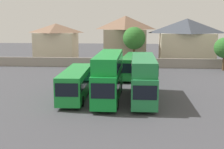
% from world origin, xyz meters
% --- Properties ---
extents(ground, '(140.00, 140.00, 0.00)m').
position_xyz_m(ground, '(0.00, 18.00, 0.00)').
color(ground, '#424247').
extents(depot_boundary_wall, '(56.00, 0.50, 1.80)m').
position_xyz_m(depot_boundary_wall, '(0.00, 24.30, 0.90)').
color(depot_boundary_wall, gray).
rests_on(depot_boundary_wall, ground).
extents(bus_1, '(2.90, 11.02, 3.27)m').
position_xyz_m(bus_1, '(-3.86, 0.21, 1.88)').
color(bus_1, '#1C8C36').
rests_on(bus_1, ground).
extents(bus_2, '(2.62, 11.94, 5.15)m').
position_xyz_m(bus_2, '(-0.11, -0.07, 2.90)').
color(bus_2, '#128E31').
rests_on(bus_2, ground).
extents(bus_3, '(2.67, 11.71, 4.80)m').
position_xyz_m(bus_3, '(3.71, 0.01, 2.71)').
color(bus_3, '#207B40').
rests_on(bus_3, ground).
extents(bus_4, '(3.43, 11.51, 3.52)m').
position_xyz_m(bus_4, '(-1.64, 14.52, 2.01)').
color(bus_4, '#117F41').
rests_on(bus_4, ground).
extents(bus_5, '(3.50, 11.92, 3.36)m').
position_xyz_m(bus_5, '(2.28, 14.55, 1.92)').
color(bus_5, '#1F7E34').
rests_on(bus_5, ground).
extents(house_terrace_left, '(8.73, 7.46, 8.21)m').
position_xyz_m(house_terrace_left, '(-14.45, 31.96, 4.18)').
color(house_terrace_left, beige).
rests_on(house_terrace_left, ground).
extents(house_terrace_centre, '(9.11, 7.24, 9.82)m').
position_xyz_m(house_terrace_centre, '(0.46, 32.39, 5.01)').
color(house_terrace_centre, tan).
rests_on(house_terrace_centre, ground).
extents(house_terrace_right, '(11.40, 7.51, 9.23)m').
position_xyz_m(house_terrace_right, '(13.12, 31.44, 4.72)').
color(house_terrace_right, beige).
rests_on(house_terrace_right, ground).
extents(tree_left_of_lot, '(4.38, 4.38, 7.61)m').
position_xyz_m(tree_left_of_lot, '(2.36, 26.80, 5.38)').
color(tree_left_of_lot, brown).
rests_on(tree_left_of_lot, ground).
extents(tree_behind_wall, '(3.63, 3.63, 5.86)m').
position_xyz_m(tree_behind_wall, '(18.34, 22.30, 4.02)').
color(tree_behind_wall, brown).
rests_on(tree_behind_wall, ground).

